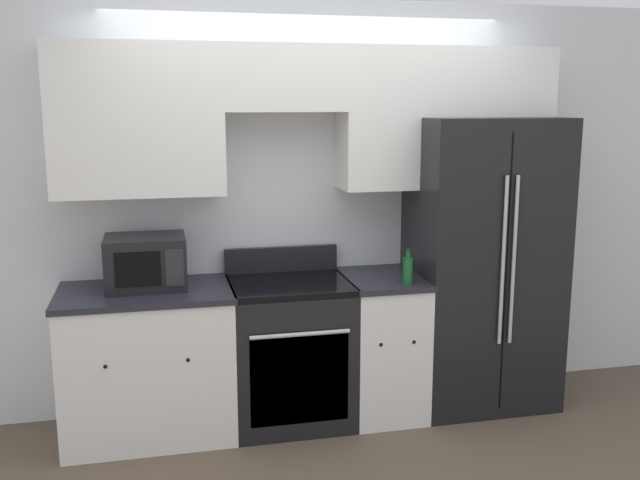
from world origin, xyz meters
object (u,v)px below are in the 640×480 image
(oven_range, at_px, (290,351))
(microwave, at_px, (146,262))
(bottle, at_px, (408,269))
(refrigerator, at_px, (478,261))

(oven_range, distance_m, microwave, 1.03)
(bottle, bearing_deg, refrigerator, 25.66)
(microwave, bearing_deg, oven_range, -4.16)
(refrigerator, height_order, microwave, refrigerator)
(microwave, relative_size, bottle, 2.09)
(oven_range, height_order, microwave, microwave)
(oven_range, relative_size, refrigerator, 0.56)
(oven_range, distance_m, bottle, 0.89)
(refrigerator, relative_size, bottle, 8.49)
(oven_range, relative_size, bottle, 4.77)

